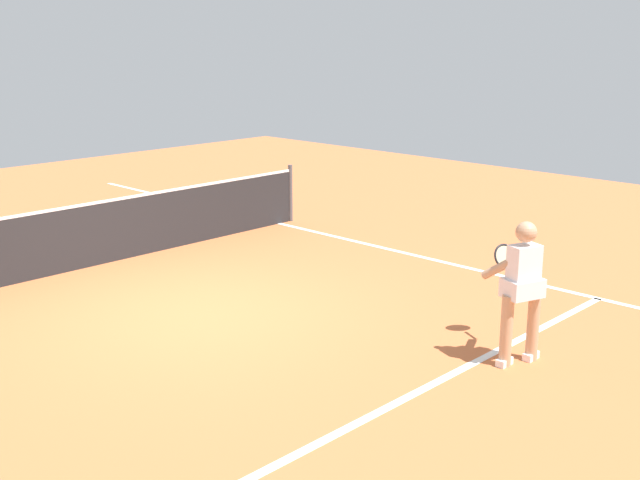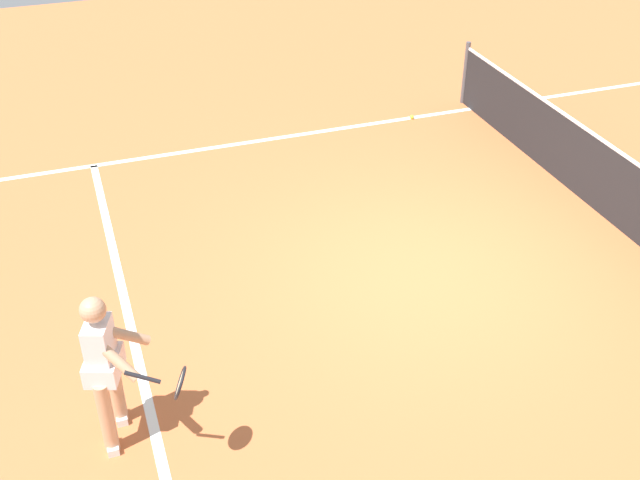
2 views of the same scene
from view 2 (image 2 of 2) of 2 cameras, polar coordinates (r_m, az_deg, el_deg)
name	(u,v)px [view 2 (image 2 of 2)]	position (r m, az deg, el deg)	size (l,w,h in m)	color
ground_plane	(423,272)	(9.43, 7.43, -2.29)	(24.96, 24.96, 0.00)	#C66638
service_line_marking	(132,333)	(8.70, -13.40, -6.52)	(8.01, 0.10, 0.01)	white
sideline_left_marking	(314,132)	(12.62, -0.43, 7.76)	(0.10, 17.20, 0.01)	white
court_net	(629,197)	(10.58, 21.37, 2.92)	(8.69, 0.08, 1.06)	#4C4C51
tennis_player	(107,365)	(7.07, -15.12, -8.70)	(0.98, 0.87, 1.55)	tan
tennis_ball_mid	(412,117)	(13.17, 6.64, 8.80)	(0.07, 0.07, 0.07)	#D1E533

